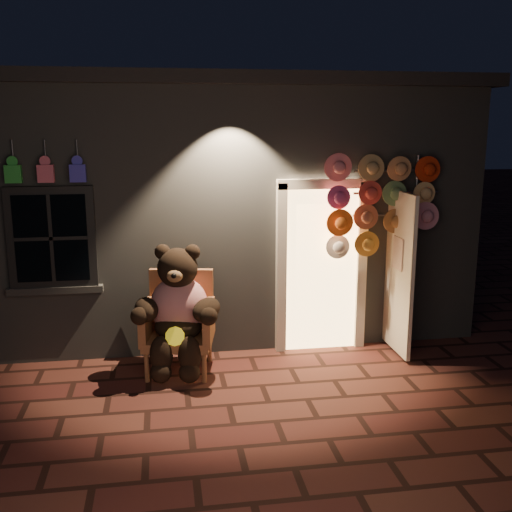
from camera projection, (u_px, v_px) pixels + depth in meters
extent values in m
plane|color=#5B2D23|center=(229.00, 405.00, 6.20)|extent=(60.00, 60.00, 0.00)
cube|color=slate|center=(200.00, 199.00, 9.70)|extent=(7.00, 5.00, 3.30)
cube|color=black|center=(198.00, 89.00, 9.32)|extent=(7.30, 5.30, 0.16)
cube|color=black|center=(52.00, 238.00, 6.98)|extent=(1.00, 0.10, 1.20)
cube|color=black|center=(52.00, 238.00, 6.95)|extent=(0.82, 0.06, 1.02)
cube|color=slate|center=(56.00, 290.00, 7.12)|extent=(1.10, 0.14, 0.08)
cube|color=#FCC371|center=(321.00, 269.00, 7.61)|extent=(0.92, 0.10, 2.10)
cube|color=beige|center=(281.00, 271.00, 7.49)|extent=(0.12, 0.12, 2.20)
cube|color=beige|center=(361.00, 268.00, 7.65)|extent=(0.12, 0.12, 2.20)
cube|color=beige|center=(323.00, 184.00, 7.33)|extent=(1.16, 0.12, 0.12)
cube|color=beige|center=(399.00, 273.00, 7.38)|extent=(0.05, 0.80, 2.00)
cube|color=green|center=(13.00, 174.00, 6.69)|extent=(0.18, 0.07, 0.20)
cylinder|color=#59595E|center=(13.00, 151.00, 6.69)|extent=(0.02, 0.02, 0.25)
cube|color=#D3576C|center=(46.00, 174.00, 6.74)|extent=(0.18, 0.07, 0.20)
cylinder|color=#59595E|center=(45.00, 151.00, 6.74)|extent=(0.02, 0.02, 0.25)
cube|color=#3732B2|center=(78.00, 173.00, 6.79)|extent=(0.18, 0.07, 0.20)
cylinder|color=#59595E|center=(77.00, 151.00, 6.80)|extent=(0.02, 0.02, 0.25)
cube|color=#9C603C|center=(179.00, 339.00, 6.96)|extent=(0.87, 0.83, 0.11)
cube|color=#9C603C|center=(182.00, 300.00, 7.20)|extent=(0.76, 0.22, 0.76)
cube|color=#9C603C|center=(147.00, 322.00, 6.90)|extent=(0.20, 0.65, 0.43)
cube|color=#9C603C|center=(209.00, 322.00, 6.89)|extent=(0.20, 0.65, 0.43)
cylinder|color=#9C603C|center=(147.00, 367.00, 6.72)|extent=(0.05, 0.05, 0.35)
cylinder|color=#9C603C|center=(204.00, 368.00, 6.71)|extent=(0.05, 0.05, 0.35)
cylinder|color=#9C603C|center=(156.00, 348.00, 7.31)|extent=(0.05, 0.05, 0.35)
cylinder|color=#9C603C|center=(209.00, 348.00, 7.30)|extent=(0.05, 0.05, 0.35)
ellipsoid|color=red|center=(179.00, 306.00, 6.93)|extent=(0.76, 0.65, 0.71)
ellipsoid|color=black|center=(179.00, 326.00, 6.89)|extent=(0.63, 0.57, 0.33)
sphere|color=black|center=(177.00, 268.00, 6.78)|extent=(0.53, 0.53, 0.46)
sphere|color=black|center=(163.00, 252.00, 6.77)|extent=(0.18, 0.18, 0.18)
sphere|color=black|center=(192.00, 252.00, 6.76)|extent=(0.18, 0.18, 0.18)
ellipsoid|color=olive|center=(175.00, 276.00, 6.58)|extent=(0.20, 0.16, 0.14)
ellipsoid|color=black|center=(146.00, 309.00, 6.71)|extent=(0.34, 0.50, 0.26)
ellipsoid|color=black|center=(207.00, 310.00, 6.70)|extent=(0.46, 0.53, 0.26)
ellipsoid|color=black|center=(161.00, 355.00, 6.66)|extent=(0.26, 0.26, 0.44)
ellipsoid|color=black|center=(190.00, 355.00, 6.65)|extent=(0.26, 0.26, 0.44)
sphere|color=black|center=(161.00, 372.00, 6.64)|extent=(0.24, 0.24, 0.24)
sphere|color=black|center=(189.00, 372.00, 6.63)|extent=(0.24, 0.24, 0.24)
cylinder|color=yellow|center=(175.00, 336.00, 6.61)|extent=(0.23, 0.13, 0.21)
cylinder|color=#59595E|center=(413.00, 253.00, 7.65)|extent=(0.04, 0.04, 2.47)
cylinder|color=#59595E|center=(397.00, 170.00, 7.36)|extent=(1.10, 0.03, 0.03)
cylinder|color=#59595E|center=(396.00, 193.00, 7.42)|extent=(1.10, 0.03, 0.03)
cylinder|color=#59595E|center=(395.00, 215.00, 7.48)|extent=(1.10, 0.03, 0.03)
cylinder|color=#E9737D|center=(339.00, 168.00, 7.18)|extent=(0.31, 0.11, 0.31)
cylinder|color=tan|center=(369.00, 168.00, 7.20)|extent=(0.31, 0.11, 0.31)
cylinder|color=tan|center=(399.00, 167.00, 7.23)|extent=(0.31, 0.11, 0.31)
cylinder|color=red|center=(425.00, 167.00, 7.35)|extent=(0.31, 0.11, 0.31)
cylinder|color=#CA4486|center=(339.00, 195.00, 7.22)|extent=(0.31, 0.11, 0.31)
cylinder|color=#C83A33|center=(369.00, 194.00, 7.24)|extent=(0.31, 0.11, 0.31)
cylinder|color=#608853|center=(396.00, 193.00, 7.36)|extent=(0.31, 0.11, 0.31)
cylinder|color=#EFBC77|center=(425.00, 193.00, 7.39)|extent=(0.31, 0.11, 0.31)
cylinder|color=orange|center=(339.00, 221.00, 7.26)|extent=(0.31, 0.11, 0.31)
cylinder|color=#9E563E|center=(366.00, 220.00, 7.37)|extent=(0.31, 0.11, 0.31)
cylinder|color=#A16C37|center=(395.00, 219.00, 7.40)|extent=(0.31, 0.11, 0.31)
cylinder|color=pink|center=(424.00, 219.00, 7.43)|extent=(0.31, 0.11, 0.31)
cylinder|color=white|center=(337.00, 246.00, 7.38)|extent=(0.31, 0.11, 0.31)
cylinder|color=gold|center=(366.00, 246.00, 7.41)|extent=(0.31, 0.11, 0.31)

